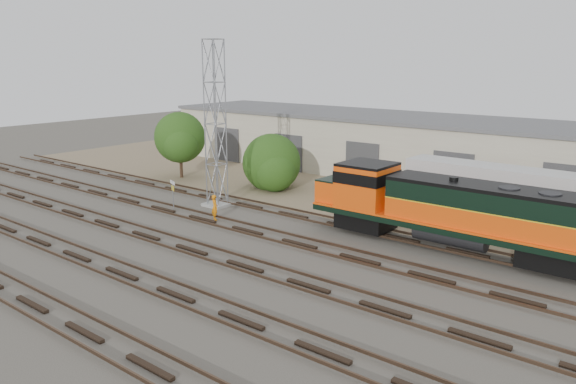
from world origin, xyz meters
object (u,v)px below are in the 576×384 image
Objects in this scene: signal_tower at (215,127)px; worker at (215,207)px; locomotive at (447,209)px; semi_trailer at (505,189)px.

signal_tower reaches higher than worker.
locomotive is 14.69m from worker.
locomotive reaches higher than worker.
worker is (2.45, -2.63, -4.78)m from signal_tower.
semi_trailer is at bearing 24.26° from signal_tower.
semi_trailer is (0.96, 6.60, 0.04)m from locomotive.
semi_trailer is at bearing -116.58° from worker.
locomotive is at bearing 4.44° from signal_tower.
worker is at bearing -142.92° from semi_trailer.
locomotive reaches higher than semi_trailer.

